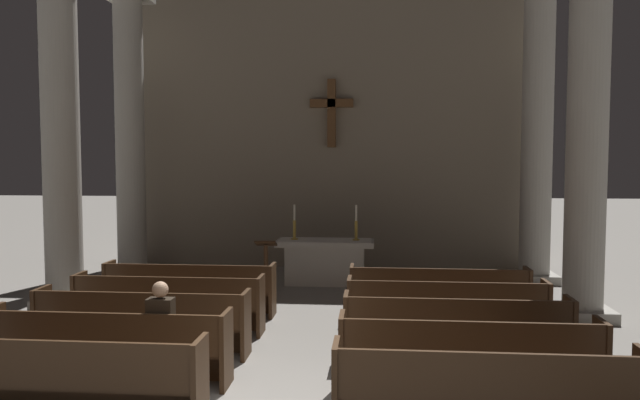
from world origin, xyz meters
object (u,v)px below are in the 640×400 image
object	(u,v)px
pew_left_row_2	(107,346)
column_left_third	(130,139)
pew_left_row_5	(190,289)
pew_right_row_3	(456,330)
column_right_second	(587,131)
candlestick_right	(356,229)
pew_left_row_1	(60,379)
pew_right_row_1	(487,393)
pew_left_row_3	(142,322)
candlestick_left	(294,228)
altar	(325,261)
lone_worshipper	(163,330)
lectern	(266,269)
pew_right_row_4	(446,309)
pew_right_row_5	(439,293)
pew_left_row_4	(169,303)
pew_right_row_2	(469,356)
column_right_third	(537,138)
column_left_second	(61,133)

from	to	relation	value
pew_left_row_2	column_left_third	world-z (taller)	column_left_third
pew_left_row_5	pew_right_row_3	distance (m)	5.01
column_right_second	candlestick_right	distance (m)	5.26
pew_left_row_1	pew_right_row_1	xyz separation A→B (m)	(4.47, 0.00, 0.00)
pew_left_row_3	candlestick_right	world-z (taller)	candlestick_right
pew_left_row_1	column_right_second	bearing A→B (deg)	35.03
candlestick_right	candlestick_left	bearing A→B (deg)	180.00
pew_right_row_3	candlestick_right	size ratio (longest dim) A/B	3.90
altar	lone_worshipper	distance (m)	6.52
lectern	pew_right_row_3	bearing A→B (deg)	-50.07
pew_right_row_4	column_left_third	bearing A→B (deg)	145.84
pew_left_row_5	pew_right_row_3	size ratio (longest dim) A/B	1.00
pew_right_row_4	lectern	world-z (taller)	lectern
pew_left_row_2	pew_left_row_5	bearing A→B (deg)	90.00
pew_right_row_5	altar	size ratio (longest dim) A/B	1.41
pew_left_row_4	lone_worshipper	world-z (taller)	lone_worshipper
pew_left_row_1	pew_left_row_4	xyz separation A→B (m)	(0.00, 3.42, 0.00)
pew_right_row_2	altar	world-z (taller)	altar
pew_right_row_3	lone_worshipper	size ratio (longest dim) A/B	2.35
pew_left_row_1	altar	distance (m)	7.84
pew_right_row_1	lectern	distance (m)	7.16
candlestick_right	pew_left_row_4	bearing A→B (deg)	-125.62
lectern	candlestick_left	bearing A→B (deg)	69.74
pew_left_row_1	column_right_second	size ratio (longest dim) A/B	0.46
column_left_third	column_right_third	size ratio (longest dim) A/B	1.00
altar	pew_left_row_2	bearing A→B (deg)	-109.31
lectern	lone_worshipper	bearing A→B (deg)	-94.21
pew_left_row_3	column_right_second	xyz separation A→B (m)	(7.03, 2.65, 2.84)
column_left_third	lone_worshipper	size ratio (longest dim) A/B	5.15
pew_left_row_2	altar	distance (m)	6.75
pew_right_row_3	column_left_second	bearing A→B (deg)	159.35
pew_left_row_4	altar	size ratio (longest dim) A/B	1.41
pew_left_row_5	column_right_third	bearing A→B (deg)	27.31
column_right_second	pew_left_row_2	bearing A→B (deg)	-151.68
pew_right_row_1	column_right_third	xyz separation A→B (m)	(2.56, 8.19, 2.84)
pew_left_row_2	pew_right_row_2	size ratio (longest dim) A/B	1.00
pew_right_row_2	pew_right_row_3	world-z (taller)	same
pew_left_row_1	lectern	world-z (taller)	lectern
column_right_second	column_left_third	world-z (taller)	same
column_right_third	candlestick_left	distance (m)	5.90
pew_left_row_1	pew_right_row_2	bearing A→B (deg)	14.31
column_right_second	altar	world-z (taller)	column_right_second
pew_left_row_1	pew_left_row_3	world-z (taller)	same
pew_left_row_3	candlestick_left	distance (m)	5.51
pew_right_row_1	lone_worshipper	size ratio (longest dim) A/B	2.35
pew_left_row_1	column_right_second	world-z (taller)	column_right_second
column_right_second	pew_right_row_4	bearing A→B (deg)	-149.49
pew_left_row_1	column_left_third	world-z (taller)	column_left_third
pew_right_row_1	lectern	world-z (taller)	lectern
pew_left_row_3	column_left_third	world-z (taller)	column_left_third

